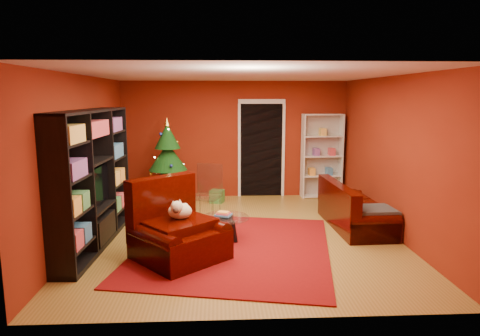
{
  "coord_description": "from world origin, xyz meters",
  "views": [
    {
      "loc": [
        -0.36,
        -6.82,
        2.28
      ],
      "look_at": [
        0.0,
        0.4,
        1.05
      ],
      "focal_mm": 32.0,
      "sensor_mm": 36.0,
      "label": 1
    }
  ],
  "objects_px": {
    "armchair": "(180,228)",
    "acrylic_chair": "(206,197)",
    "white_bookshelf": "(322,156)",
    "coffee_table": "(225,228)",
    "media_unit": "(92,179)",
    "sofa": "(356,205)",
    "gift_box_green": "(217,196)",
    "gift_box_red": "(189,194)",
    "rug": "(234,248)",
    "christmas_tree": "(168,163)",
    "dog": "(180,211)"
  },
  "relations": [
    {
      "from": "armchair",
      "to": "acrylic_chair",
      "type": "relative_size",
      "value": 1.23
    },
    {
      "from": "media_unit",
      "to": "sofa",
      "type": "xyz_separation_m",
      "value": [
        4.29,
        0.7,
        -0.64
      ]
    },
    {
      "from": "gift_box_green",
      "to": "dog",
      "type": "bearing_deg",
      "value": -99.06
    },
    {
      "from": "christmas_tree",
      "to": "dog",
      "type": "bearing_deg",
      "value": -80.4
    },
    {
      "from": "white_bookshelf",
      "to": "coffee_table",
      "type": "bearing_deg",
      "value": -130.5
    },
    {
      "from": "sofa",
      "to": "dog",
      "type": "bearing_deg",
      "value": 111.81
    },
    {
      "from": "gift_box_green",
      "to": "gift_box_red",
      "type": "height_order",
      "value": "gift_box_green"
    },
    {
      "from": "sofa",
      "to": "acrylic_chair",
      "type": "height_order",
      "value": "acrylic_chair"
    },
    {
      "from": "rug",
      "to": "white_bookshelf",
      "type": "relative_size",
      "value": 1.7
    },
    {
      "from": "armchair",
      "to": "dog",
      "type": "bearing_deg",
      "value": 45.0
    },
    {
      "from": "media_unit",
      "to": "coffee_table",
      "type": "relative_size",
      "value": 3.59
    },
    {
      "from": "rug",
      "to": "armchair",
      "type": "relative_size",
      "value": 2.8
    },
    {
      "from": "rug",
      "to": "gift_box_red",
      "type": "xyz_separation_m",
      "value": [
        -0.88,
        3.19,
        0.11
      ]
    },
    {
      "from": "rug",
      "to": "dog",
      "type": "bearing_deg",
      "value": -156.46
    },
    {
      "from": "gift_box_green",
      "to": "sofa",
      "type": "xyz_separation_m",
      "value": [
        2.43,
        -1.87,
        0.26
      ]
    },
    {
      "from": "christmas_tree",
      "to": "sofa",
      "type": "distance_m",
      "value": 3.85
    },
    {
      "from": "media_unit",
      "to": "white_bookshelf",
      "type": "bearing_deg",
      "value": 37.58
    },
    {
      "from": "white_bookshelf",
      "to": "armchair",
      "type": "xyz_separation_m",
      "value": [
        -2.87,
        -3.64,
        -0.48
      ]
    },
    {
      "from": "sofa",
      "to": "coffee_table",
      "type": "relative_size",
      "value": 2.46
    },
    {
      "from": "rug",
      "to": "dog",
      "type": "distance_m",
      "value": 1.07
    },
    {
      "from": "acrylic_chair",
      "to": "media_unit",
      "type": "bearing_deg",
      "value": -127.52
    },
    {
      "from": "rug",
      "to": "coffee_table",
      "type": "distance_m",
      "value": 0.43
    },
    {
      "from": "dog",
      "to": "rug",
      "type": "bearing_deg",
      "value": -17.77
    },
    {
      "from": "white_bookshelf",
      "to": "acrylic_chair",
      "type": "distance_m",
      "value": 3.2
    },
    {
      "from": "gift_box_red",
      "to": "armchair",
      "type": "distance_m",
      "value": 3.61
    },
    {
      "from": "coffee_table",
      "to": "media_unit",
      "type": "bearing_deg",
      "value": -176.96
    },
    {
      "from": "rug",
      "to": "white_bookshelf",
      "type": "xyz_separation_m",
      "value": [
        2.1,
        3.24,
        0.93
      ]
    },
    {
      "from": "christmas_tree",
      "to": "white_bookshelf",
      "type": "bearing_deg",
      "value": 10.08
    },
    {
      "from": "white_bookshelf",
      "to": "dog",
      "type": "bearing_deg",
      "value": -131.49
    },
    {
      "from": "acrylic_chair",
      "to": "sofa",
      "type": "bearing_deg",
      "value": 10.19
    },
    {
      "from": "rug",
      "to": "armchair",
      "type": "bearing_deg",
      "value": -152.3
    },
    {
      "from": "rug",
      "to": "armchair",
      "type": "xyz_separation_m",
      "value": [
        -0.77,
        -0.4,
        0.45
      ]
    },
    {
      "from": "media_unit",
      "to": "sofa",
      "type": "height_order",
      "value": "media_unit"
    },
    {
      "from": "christmas_tree",
      "to": "armchair",
      "type": "height_order",
      "value": "christmas_tree"
    },
    {
      "from": "coffee_table",
      "to": "dog",
      "type": "bearing_deg",
      "value": -132.49
    },
    {
      "from": "christmas_tree",
      "to": "gift_box_green",
      "type": "bearing_deg",
      "value": 10.57
    },
    {
      "from": "rug",
      "to": "acrylic_chair",
      "type": "bearing_deg",
      "value": 108.28
    },
    {
      "from": "rug",
      "to": "coffee_table",
      "type": "relative_size",
      "value": 4.36
    },
    {
      "from": "media_unit",
      "to": "white_bookshelf",
      "type": "height_order",
      "value": "media_unit"
    },
    {
      "from": "white_bookshelf",
      "to": "dog",
      "type": "height_order",
      "value": "white_bookshelf"
    },
    {
      "from": "rug",
      "to": "dog",
      "type": "height_order",
      "value": "dog"
    },
    {
      "from": "sofa",
      "to": "coffee_table",
      "type": "distance_m",
      "value": 2.37
    },
    {
      "from": "coffee_table",
      "to": "gift_box_red",
      "type": "bearing_deg",
      "value": 105.18
    },
    {
      "from": "white_bookshelf",
      "to": "christmas_tree",
      "type": "bearing_deg",
      "value": -172.68
    },
    {
      "from": "gift_box_red",
      "to": "coffee_table",
      "type": "xyz_separation_m",
      "value": [
        0.76,
        -2.82,
        0.08
      ]
    },
    {
      "from": "christmas_tree",
      "to": "acrylic_chair",
      "type": "bearing_deg",
      "value": -57.39
    },
    {
      "from": "media_unit",
      "to": "coffee_table",
      "type": "distance_m",
      "value": 2.18
    },
    {
      "from": "media_unit",
      "to": "rug",
      "type": "bearing_deg",
      "value": -4.68
    },
    {
      "from": "coffee_table",
      "to": "white_bookshelf",
      "type": "bearing_deg",
      "value": 52.26
    },
    {
      "from": "media_unit",
      "to": "armchair",
      "type": "bearing_deg",
      "value": -23.74
    }
  ]
}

